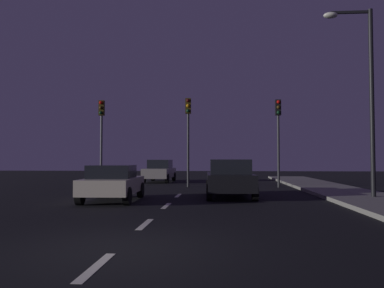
% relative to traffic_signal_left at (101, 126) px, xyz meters
% --- Properties ---
extents(ground_plane, '(80.00, 80.00, 0.00)m').
position_rel_traffic_signal_left_xyz_m(ground_plane, '(5.17, -8.61, -3.57)').
color(ground_plane, black).
extents(sidewalk_curb_right, '(3.00, 40.00, 0.15)m').
position_rel_traffic_signal_left_xyz_m(sidewalk_curb_right, '(12.67, -8.61, -3.49)').
color(sidewalk_curb_right, gray).
rests_on(sidewalk_curb_right, ground_plane).
extents(lane_stripe_nearest, '(0.16, 1.60, 0.01)m').
position_rel_traffic_signal_left_xyz_m(lane_stripe_nearest, '(5.17, -16.81, -3.56)').
color(lane_stripe_nearest, silver).
rests_on(lane_stripe_nearest, ground_plane).
extents(lane_stripe_second, '(0.16, 1.60, 0.01)m').
position_rel_traffic_signal_left_xyz_m(lane_stripe_second, '(5.17, -13.01, -3.56)').
color(lane_stripe_second, silver).
rests_on(lane_stripe_second, ground_plane).
extents(lane_stripe_third, '(0.16, 1.60, 0.01)m').
position_rel_traffic_signal_left_xyz_m(lane_stripe_third, '(5.17, -9.21, -3.56)').
color(lane_stripe_third, silver).
rests_on(lane_stripe_third, ground_plane).
extents(lane_stripe_fourth, '(0.16, 1.60, 0.01)m').
position_rel_traffic_signal_left_xyz_m(lane_stripe_fourth, '(5.17, -5.41, -3.56)').
color(lane_stripe_fourth, silver).
rests_on(lane_stripe_fourth, ground_plane).
extents(traffic_signal_left, '(0.32, 0.38, 5.11)m').
position_rel_traffic_signal_left_xyz_m(traffic_signal_left, '(0.00, 0.00, 0.00)').
color(traffic_signal_left, '#4C4C51').
rests_on(traffic_signal_left, ground_plane).
extents(traffic_signal_center, '(0.32, 0.38, 5.17)m').
position_rel_traffic_signal_left_xyz_m(traffic_signal_center, '(5.18, 0.00, 0.04)').
color(traffic_signal_center, '#2D2D30').
rests_on(traffic_signal_center, ground_plane).
extents(traffic_signal_right, '(0.32, 0.38, 5.04)m').
position_rel_traffic_signal_left_xyz_m(traffic_signal_right, '(10.37, -0.00, -0.04)').
color(traffic_signal_right, '#2D2D30').
rests_on(traffic_signal_right, ground_plane).
extents(car_stopped_ahead, '(2.11, 4.29, 1.59)m').
position_rel_traffic_signal_left_xyz_m(car_stopped_ahead, '(7.42, -5.95, -2.77)').
color(car_stopped_ahead, black).
rests_on(car_stopped_ahead, ground_plane).
extents(car_adjacent_lane, '(2.00, 3.90, 1.38)m').
position_rel_traffic_signal_left_xyz_m(car_adjacent_lane, '(2.92, -7.88, -2.85)').
color(car_adjacent_lane, beige).
rests_on(car_adjacent_lane, ground_plane).
extents(car_oncoming_far, '(1.93, 4.26, 1.57)m').
position_rel_traffic_signal_left_xyz_m(car_oncoming_far, '(2.75, 4.83, -2.78)').
color(car_oncoming_far, gray).
rests_on(car_oncoming_far, ground_plane).
extents(street_lamp_right, '(1.91, 0.36, 7.54)m').
position_rel_traffic_signal_left_xyz_m(street_lamp_right, '(12.69, -6.91, 0.95)').
color(street_lamp_right, black).
rests_on(street_lamp_right, ground_plane).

